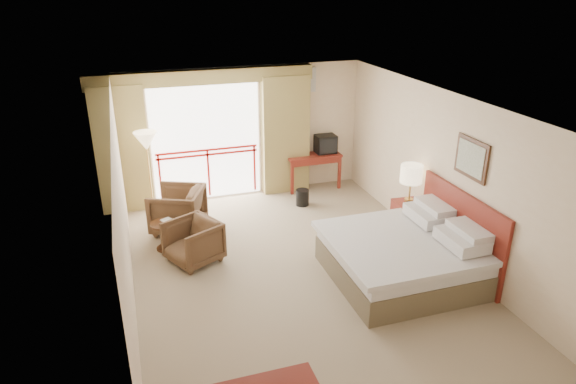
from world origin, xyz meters
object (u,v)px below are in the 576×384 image
object	(u,v)px
table_lamp	(411,175)
floor_lamp	(146,144)
bed	(404,256)
tv	(326,144)
armchair_near	(195,261)
side_table	(165,231)
desk	(311,161)
nightstand	(408,221)
armchair_far	(179,230)
wastebasket	(302,197)

from	to	relation	value
table_lamp	floor_lamp	xyz separation A→B (m)	(-4.25, 2.29, 0.27)
bed	tv	world-z (taller)	tv
armchair_near	side_table	world-z (taller)	side_table
table_lamp	desk	distance (m)	2.95
tv	armchair_near	world-z (taller)	tv
nightstand	desk	world-z (taller)	desk
side_table	armchair_far	bearing A→B (deg)	65.29
desk	armchair_near	world-z (taller)	desk
bed	nightstand	distance (m)	1.37
bed	nightstand	xyz separation A→B (m)	(0.75, 1.15, -0.04)
table_lamp	floor_lamp	size ratio (longest dim) A/B	0.39
wastebasket	armchair_far	bearing A→B (deg)	-172.03
wastebasket	armchair_near	xyz separation A→B (m)	(-2.44, -1.58, -0.17)
bed	side_table	bearing A→B (deg)	148.93
armchair_near	floor_lamp	bearing A→B (deg)	167.72
bed	table_lamp	bearing A→B (deg)	58.08
desk	wastebasket	distance (m)	1.14
desk	armchair_near	bearing A→B (deg)	-141.27
table_lamp	desk	size ratio (longest dim) A/B	0.56
desk	wastebasket	xyz separation A→B (m)	(-0.53, -0.91, -0.44)
bed	armchair_near	world-z (taller)	bed
nightstand	tv	bearing A→B (deg)	104.12
nightstand	side_table	xyz separation A→B (m)	(-4.16, 0.91, 0.00)
table_lamp	tv	world-z (taller)	table_lamp
bed	side_table	xyz separation A→B (m)	(-3.41, 2.06, -0.04)
floor_lamp	wastebasket	bearing A→B (deg)	-8.00
bed	desk	world-z (taller)	bed
floor_lamp	nightstand	bearing A→B (deg)	-28.83
armchair_near	floor_lamp	xyz separation A→B (m)	(-0.50, 1.99, 1.46)
tv	side_table	world-z (taller)	tv
armchair_near	side_table	xyz separation A→B (m)	(-0.40, 0.56, 0.34)
nightstand	tv	distance (m)	2.89
tv	wastebasket	size ratio (longest dim) A/B	1.31
armchair_far	armchair_near	bearing A→B (deg)	28.48
table_lamp	armchair_far	world-z (taller)	table_lamp
wastebasket	armchair_far	distance (m)	2.57
armchair_far	side_table	size ratio (longest dim) A/B	1.83
armchair_near	side_table	distance (m)	0.77
bed	armchair_far	distance (m)	4.14
side_table	desk	bearing A→B (deg)	29.70
bed	armchair_near	bearing A→B (deg)	153.58
tv	wastebasket	distance (m)	1.43
wastebasket	tv	bearing A→B (deg)	45.71
side_table	wastebasket	bearing A→B (deg)	19.67
bed	tv	distance (m)	3.98
tv	nightstand	bearing A→B (deg)	-66.92
table_lamp	side_table	world-z (taller)	table_lamp
table_lamp	desk	world-z (taller)	table_lamp
desk	side_table	size ratio (longest dim) A/B	2.42
armchair_far	bed	bearing A→B (deg)	72.64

